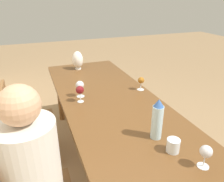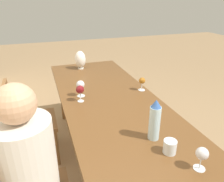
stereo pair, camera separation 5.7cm
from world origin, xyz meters
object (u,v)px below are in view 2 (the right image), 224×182
at_px(vase, 80,60).
at_px(person_near, 32,173).
at_px(water_tumbler, 170,147).
at_px(chair_far, 26,120).
at_px(water_bottle, 155,120).
at_px(wine_glass_0, 202,154).
at_px(wine_glass_3, 80,85).
at_px(wine_glass_4, 142,81).
at_px(wine_glass_2, 80,90).

height_order(vase, person_near, person_near).
bearing_deg(water_tumbler, chair_far, 36.87).
height_order(water_bottle, wine_glass_0, water_bottle).
xyz_separation_m(wine_glass_0, person_near, (0.35, 0.86, -0.19)).
distance_m(water_bottle, vase, 1.59).
height_order(wine_glass_0, wine_glass_3, wine_glass_3).
height_order(wine_glass_3, chair_far, wine_glass_3).
distance_m(wine_glass_3, wine_glass_4, 0.59).
height_order(water_tumbler, wine_glass_2, wine_glass_2).
bearing_deg(water_bottle, wine_glass_0, -162.53).
bearing_deg(wine_glass_4, wine_glass_0, 170.81).
height_order(water_bottle, wine_glass_4, water_bottle).
height_order(water_tumbler, chair_far, chair_far).
bearing_deg(chair_far, water_bottle, -139.76).
relative_size(wine_glass_3, chair_far, 0.18).
distance_m(vase, person_near, 1.67).
xyz_separation_m(wine_glass_3, wine_glass_4, (-0.06, -0.59, -0.02)).
relative_size(wine_glass_4, person_near, 0.11).
relative_size(vase, wine_glass_3, 1.50).
height_order(water_bottle, chair_far, water_bottle).
distance_m(wine_glass_0, wine_glass_4, 1.06).
bearing_deg(wine_glass_3, chair_far, 68.49).
bearing_deg(wine_glass_3, water_bottle, -158.17).
xyz_separation_m(water_bottle, water_tumbler, (-0.16, -0.02, -0.09)).
bearing_deg(wine_glass_4, vase, 26.72).
height_order(water_tumbler, wine_glass_3, wine_glass_3).
bearing_deg(wine_glass_0, wine_glass_2, 23.69).
xyz_separation_m(water_tumbler, chair_far, (1.15, 0.86, -0.32)).
height_order(vase, wine_glass_0, vase).
relative_size(vase, person_near, 0.19).
distance_m(wine_glass_2, person_near, 0.80).
distance_m(water_bottle, chair_far, 1.36).
bearing_deg(wine_glass_3, wine_glass_0, -159.42).
xyz_separation_m(chair_far, person_near, (-0.96, -0.08, 0.18)).
xyz_separation_m(vase, wine_glass_2, (-0.90, 0.18, -0.01)).
height_order(water_bottle, vase, water_bottle).
bearing_deg(water_bottle, wine_glass_4, -20.42).
bearing_deg(wine_glass_2, wine_glass_4, -85.59).
relative_size(wine_glass_3, person_near, 0.12).
bearing_deg(water_tumbler, wine_glass_3, 19.64).
xyz_separation_m(water_bottle, wine_glass_0, (-0.32, -0.10, -0.04)).
distance_m(wine_glass_4, person_near, 1.26).
bearing_deg(wine_glass_0, wine_glass_4, -9.19).
height_order(water_tumbler, vase, vase).
height_order(vase, wine_glass_3, vase).
xyz_separation_m(wine_glass_0, wine_glass_2, (1.00, 0.44, 0.01)).
bearing_deg(wine_glass_0, water_bottle, 17.47).
bearing_deg(vase, wine_glass_2, 168.57).
bearing_deg(water_tumbler, water_bottle, 7.82).
bearing_deg(wine_glass_4, person_near, 123.96).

